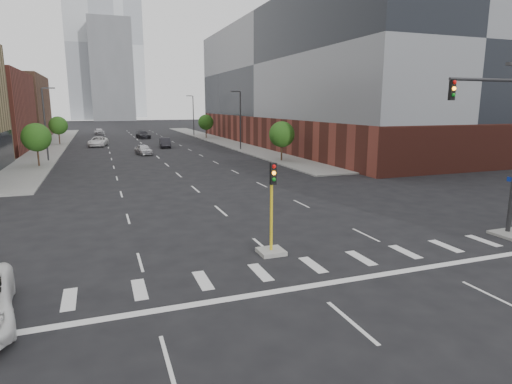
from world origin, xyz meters
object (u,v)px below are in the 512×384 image
mast_arm_signal (507,131)px  car_distant (99,131)px  car_mid_right (165,143)px  car_deep_right (143,135)px  median_traffic_signal (271,234)px  car_far_left (98,142)px  car_near_left (144,149)px

mast_arm_signal → car_distant: 95.49m
car_mid_right → car_deep_right: car_mid_right is taller
median_traffic_signal → car_mid_right: (2.91, 54.23, -0.18)m
mast_arm_signal → median_traffic_signal: bearing=173.4°
mast_arm_signal → car_mid_right: (-9.71, 55.70, -4.85)m
median_traffic_signal → mast_arm_signal: (12.61, -1.47, 4.67)m
car_mid_right → car_far_left: size_ratio=0.82×
median_traffic_signal → car_mid_right: median_traffic_signal is taller
car_near_left → car_mid_right: bearing=55.3°
median_traffic_signal → car_mid_right: size_ratio=0.91×
car_far_left → car_mid_right: bearing=-21.2°
car_deep_right → mast_arm_signal: bearing=-90.2°
mast_arm_signal → car_far_left: size_ratio=1.55×
car_near_left → car_deep_right: bearing=74.5°
mast_arm_signal → car_distant: size_ratio=1.95×
car_deep_right → car_far_left: bearing=-128.9°
mast_arm_signal → car_distant: bearing=102.0°
car_near_left → car_distant: car_distant is taller
car_far_left → car_distant: bearing=98.9°
car_mid_right → car_distant: size_ratio=1.04×
median_traffic_signal → car_deep_right: 75.80m
car_near_left → car_far_left: (-6.05, 15.76, 0.07)m
car_deep_right → car_near_left: bearing=-103.9°
car_mid_right → car_distant: 38.92m
mast_arm_signal → car_far_left: 65.29m
car_mid_right → car_distant: (-10.12, 37.58, -0.00)m
median_traffic_signal → car_far_left: bearing=97.1°
car_far_left → car_distant: car_far_left is taller
car_near_left → car_deep_right: car_deep_right is taller
car_mid_right → car_near_left: bearing=-110.1°
car_deep_right → car_mid_right: bearing=-94.6°
car_mid_right → car_distant: bearing=109.7°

